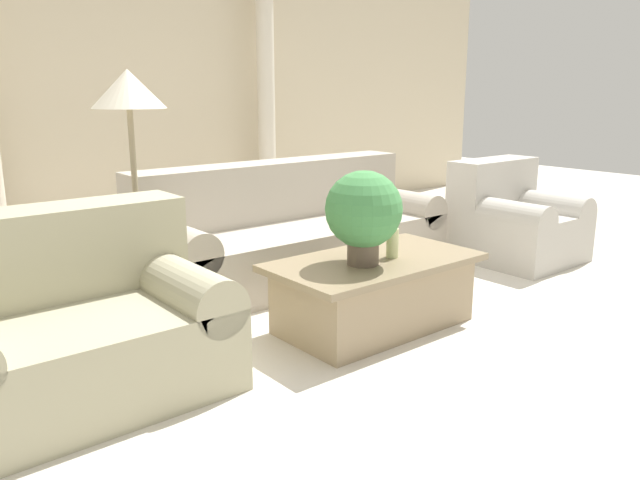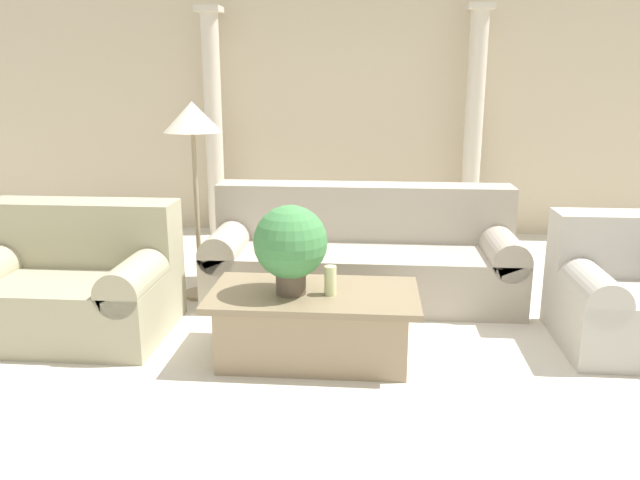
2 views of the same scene
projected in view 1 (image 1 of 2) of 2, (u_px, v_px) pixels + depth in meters
The scene contains 10 objects.
ground_plane at pixel (345, 308), 4.10m from camera, with size 16.00×16.00×0.00m, color silver.
wall_back at pixel (138, 68), 6.01m from camera, with size 10.00×0.06×3.20m.
sofa_long at pixel (292, 232), 4.77m from camera, with size 2.38×0.93×0.86m.
loveseat at pixel (69, 323), 2.91m from camera, with size 1.32×0.93×0.86m.
coffee_table at pixel (374, 292), 3.74m from camera, with size 1.27×0.70×0.43m.
potted_plant at pixel (364, 212), 3.50m from camera, with size 0.44×0.44×0.54m.
pillar_candle at pixel (392, 243), 3.70m from camera, with size 0.07×0.07×0.18m.
floor_lamp at pixel (129, 106), 3.65m from camera, with size 0.43×0.43×1.52m.
column_right at pixel (266, 105), 6.68m from camera, with size 0.26×0.26×2.40m.
armchair at pixel (513, 219), 5.23m from camera, with size 0.87×0.88×0.82m.
Camera 1 is at (-2.58, -2.90, 1.41)m, focal length 35.00 mm.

